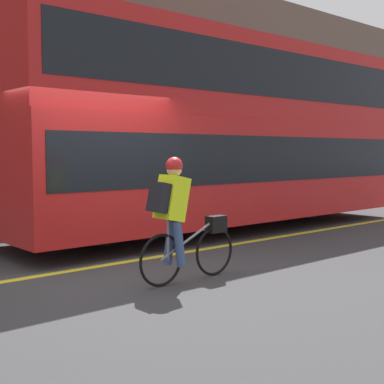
# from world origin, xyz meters

# --- Properties ---
(ground_plane) EXTENTS (80.00, 80.00, 0.00)m
(ground_plane) POSITION_xyz_m (0.00, 0.00, 0.00)
(ground_plane) COLOR #38383A
(road_center_line) EXTENTS (50.00, 0.14, 0.01)m
(road_center_line) POSITION_xyz_m (0.00, 0.22, 0.00)
(road_center_line) COLOR yellow
(road_center_line) RESTS_ON ground_plane
(bus) EXTENTS (9.43, 2.55, 3.86)m
(bus) POSITION_xyz_m (3.60, 1.61, 2.14)
(bus) COLOR black
(bus) RESTS_ON ground_plane
(cyclist_on_bike) EXTENTS (1.54, 0.32, 1.58)m
(cyclist_on_bike) POSITION_xyz_m (0.05, -1.27, 0.85)
(cyclist_on_bike) COLOR black
(cyclist_on_bike) RESTS_ON ground_plane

